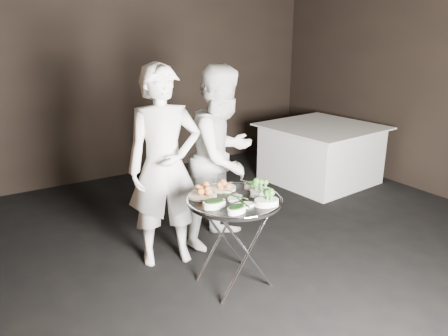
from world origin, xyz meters
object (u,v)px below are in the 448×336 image
tray_stand (234,238)px  waiter_left (164,167)px  serving_tray (234,200)px  dining_table (320,153)px  waiter_right (223,156)px

tray_stand → waiter_left: waiter_left is taller
serving_tray → dining_table: 2.81m
serving_tray → waiter_right: (0.35, 0.72, 0.12)m
waiter_left → dining_table: (2.65, 0.82, -0.48)m
serving_tray → waiter_right: size_ratio=0.44×
serving_tray → waiter_left: size_ratio=0.43×
tray_stand → waiter_right: 0.91m
waiter_left → dining_table: waiter_left is taller
serving_tray → dining_table: dining_table is taller
tray_stand → dining_table: bearing=31.9°
serving_tray → tray_stand: bearing=116.6°
waiter_right → dining_table: bearing=-0.5°
tray_stand → waiter_right: size_ratio=0.43×
tray_stand → serving_tray: serving_tray is taller
dining_table → waiter_left: bearing=-162.7°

